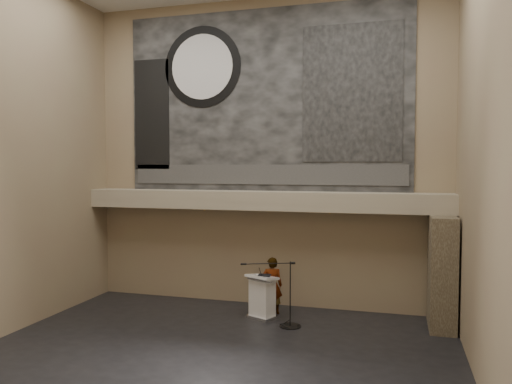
% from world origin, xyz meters
% --- Properties ---
extents(floor, '(10.00, 10.00, 0.00)m').
position_xyz_m(floor, '(0.00, 0.00, 0.00)').
color(floor, black).
rests_on(floor, ground).
extents(wall_back, '(10.00, 0.02, 8.50)m').
position_xyz_m(wall_back, '(0.00, 4.00, 4.25)').
color(wall_back, '#826A53').
rests_on(wall_back, floor).
extents(wall_front, '(10.00, 0.02, 8.50)m').
position_xyz_m(wall_front, '(0.00, -4.00, 4.25)').
color(wall_front, '#826A53').
rests_on(wall_front, floor).
extents(wall_left, '(0.02, 8.00, 8.50)m').
position_xyz_m(wall_left, '(-5.00, 0.00, 4.25)').
color(wall_left, '#826A53').
rests_on(wall_left, floor).
extents(wall_right, '(0.02, 8.00, 8.50)m').
position_xyz_m(wall_right, '(5.00, 0.00, 4.25)').
color(wall_right, '#826A53').
rests_on(wall_right, floor).
extents(soffit, '(10.00, 0.80, 0.50)m').
position_xyz_m(soffit, '(0.00, 3.60, 2.95)').
color(soffit, gray).
rests_on(soffit, wall_back).
extents(sprinkler_left, '(0.04, 0.04, 0.06)m').
position_xyz_m(sprinkler_left, '(-1.60, 3.55, 2.67)').
color(sprinkler_left, '#B2893D').
rests_on(sprinkler_left, soffit).
extents(sprinkler_right, '(0.04, 0.04, 0.06)m').
position_xyz_m(sprinkler_right, '(1.90, 3.55, 2.67)').
color(sprinkler_right, '#B2893D').
rests_on(sprinkler_right, soffit).
extents(banner, '(8.00, 0.05, 5.00)m').
position_xyz_m(banner, '(0.00, 3.97, 5.70)').
color(banner, black).
rests_on(banner, wall_back).
extents(banner_text_strip, '(7.76, 0.02, 0.55)m').
position_xyz_m(banner_text_strip, '(0.00, 3.93, 3.65)').
color(banner_text_strip, '#313131').
rests_on(banner_text_strip, banner).
extents(banner_clock_rim, '(2.30, 0.02, 2.30)m').
position_xyz_m(banner_clock_rim, '(-1.80, 3.93, 6.70)').
color(banner_clock_rim, black).
rests_on(banner_clock_rim, banner).
extents(banner_clock_face, '(1.84, 0.02, 1.84)m').
position_xyz_m(banner_clock_face, '(-1.80, 3.91, 6.70)').
color(banner_clock_face, silver).
rests_on(banner_clock_face, banner).
extents(banner_building_print, '(2.60, 0.02, 3.60)m').
position_xyz_m(banner_building_print, '(2.40, 3.93, 5.80)').
color(banner_building_print, black).
rests_on(banner_building_print, banner).
extents(banner_brick_print, '(1.10, 0.02, 3.20)m').
position_xyz_m(banner_brick_print, '(-3.40, 3.93, 5.40)').
color(banner_brick_print, black).
rests_on(banner_brick_print, banner).
extents(stone_pier, '(0.60, 1.40, 2.70)m').
position_xyz_m(stone_pier, '(4.65, 3.15, 1.35)').
color(stone_pier, '#423728').
rests_on(stone_pier, floor).
extents(lectern, '(0.89, 0.78, 1.14)m').
position_xyz_m(lectern, '(0.31, 2.67, 0.55)').
color(lectern, silver).
rests_on(lectern, floor).
extents(binder, '(0.33, 0.27, 0.04)m').
position_xyz_m(binder, '(0.38, 2.65, 1.12)').
color(binder, black).
rests_on(binder, lectern).
extents(papers, '(0.26, 0.31, 0.00)m').
position_xyz_m(papers, '(0.22, 2.67, 1.10)').
color(papers, silver).
rests_on(papers, lectern).
extents(speaker_person, '(0.62, 0.48, 1.50)m').
position_xyz_m(speaker_person, '(0.46, 3.14, 0.75)').
color(speaker_person, white).
rests_on(speaker_person, floor).
extents(mic_stand, '(1.37, 0.72, 1.59)m').
position_xyz_m(mic_stand, '(1.10, 2.21, 0.24)').
color(mic_stand, black).
rests_on(mic_stand, floor).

